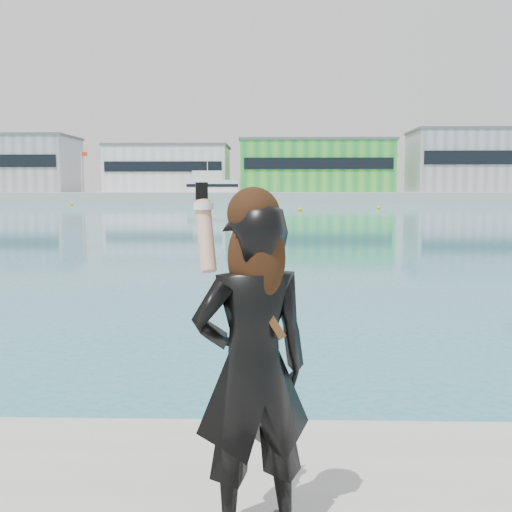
{
  "coord_description": "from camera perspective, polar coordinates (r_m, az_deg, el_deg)",
  "views": [
    {
      "loc": [
        -0.59,
        -3.91,
        2.62
      ],
      "look_at": [
        -0.7,
        0.05,
        2.2
      ],
      "focal_mm": 45.0,
      "sensor_mm": 36.0,
      "label": 1
    }
  ],
  "objects": [
    {
      "name": "flagpole_left",
      "position": [
        130.42,
        -15.2,
        7.49
      ],
      "size": [
        1.28,
        0.16,
        8.0
      ],
      "color": "silver",
      "rests_on": "far_quay"
    },
    {
      "name": "buoy_near",
      "position": [
        86.23,
        10.83,
        4.13
      ],
      "size": [
        0.5,
        0.5,
        0.5
      ],
      "primitive_type": "sphere",
      "color": "#D5BF0B",
      "rests_on": "ground"
    },
    {
      "name": "woman",
      "position": [
        3.37,
        -0.33,
        -9.16
      ],
      "size": [
        0.74,
        0.61,
        1.85
      ],
      "rotation": [
        0.0,
        0.0,
        3.49
      ],
      "color": "black",
      "rests_on": "near_quay"
    },
    {
      "name": "buoy_extra",
      "position": [
        77.57,
        3.92,
        4.03
      ],
      "size": [
        0.5,
        0.5,
        0.5
      ],
      "primitive_type": "sphere",
      "color": "#D5BF0B",
      "rests_on": "ground"
    },
    {
      "name": "far_quay",
      "position": [
        133.92,
        1.82,
        5.28
      ],
      "size": [
        320.0,
        40.0,
        2.0
      ],
      "primitive_type": "cube",
      "color": "#9E9E99",
      "rests_on": "ground"
    },
    {
      "name": "motor_yacht",
      "position": [
        120.96,
        -3.66,
        5.77
      ],
      "size": [
        17.13,
        5.79,
        7.87
      ],
      "rotation": [
        0.0,
        0.0,
        0.07
      ],
      "color": "silver",
      "rests_on": "ground"
    },
    {
      "name": "buoy_far",
      "position": [
        108.21,
        -16.06,
        4.35
      ],
      "size": [
        0.5,
        0.5,
        0.5
      ],
      "primitive_type": "sphere",
      "color": "#D5BF0B",
      "rests_on": "ground"
    },
    {
      "name": "warehouse_grey_right",
      "position": [
        138.11,
        18.84,
        8.0
      ],
      "size": [
        25.5,
        15.35,
        12.5
      ],
      "color": "gray",
      "rests_on": "far_quay"
    },
    {
      "name": "flagpole_right",
      "position": [
        127.01,
        11.95,
        7.61
      ],
      "size": [
        1.28,
        0.16,
        8.0
      ],
      "color": "silver",
      "rests_on": "far_quay"
    },
    {
      "name": "warehouse_grey_left",
      "position": [
        142.76,
        -21.04,
        7.64
      ],
      "size": [
        26.52,
        16.36,
        11.5
      ],
      "color": "gray",
      "rests_on": "far_quay"
    },
    {
      "name": "warehouse_green",
      "position": [
        132.25,
        5.33,
        7.96
      ],
      "size": [
        30.6,
        16.36,
        10.5
      ],
      "color": "green",
      "rests_on": "far_quay"
    },
    {
      "name": "warehouse_white",
      "position": [
        133.68,
        -7.73,
        7.69
      ],
      "size": [
        24.48,
        15.35,
        9.5
      ],
      "color": "silver",
      "rests_on": "far_quay"
    }
  ]
}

